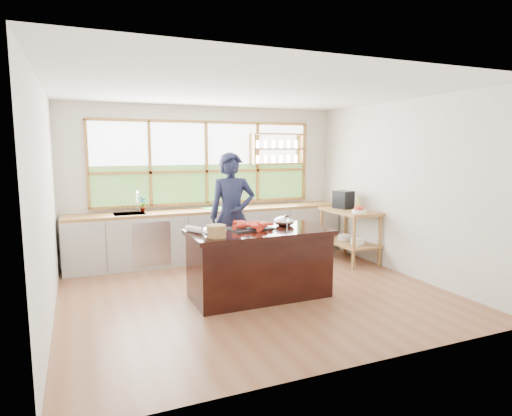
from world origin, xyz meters
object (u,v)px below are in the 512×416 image
island (259,263)px  wicker_basket (216,231)px  cook (232,216)px  espresso_machine (343,200)px

island → wicker_basket: wicker_basket is taller
cook → wicker_basket: bearing=-107.1°
espresso_machine → wicker_basket: (-2.85, -1.54, -0.08)m
wicker_basket → espresso_machine: bearing=28.4°
cook → wicker_basket: size_ratio=8.16×
island → espresso_machine: 2.62m
island → wicker_basket: size_ratio=7.94×
island → espresso_machine: bearing=30.8°
island → cook: size_ratio=0.97×
cook → espresso_machine: cook is taller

